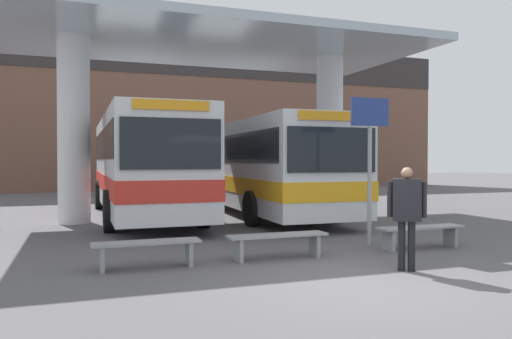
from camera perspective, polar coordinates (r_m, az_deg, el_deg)
name	(u,v)px	position (r m, az deg, el deg)	size (l,w,h in m)	color
ground_plane	(368,284)	(7.74, 12.70, -12.63)	(100.00, 100.00, 0.00)	#565456
townhouse_backdrop	(149,101)	(30.69, -12.12, 7.64)	(40.00, 0.58, 9.13)	brown
station_canopy	(213,69)	(16.08, -4.94, 11.33)	(13.27, 6.67, 5.62)	silver
transit_bus_left_bay	(142,161)	(16.60, -12.95, 0.93)	(2.70, 11.15, 3.18)	silver
transit_bus_center_bay	(253,164)	(17.74, -0.37, 0.67)	(2.99, 12.46, 3.02)	silver
waiting_bench_near_pillar	(278,240)	(9.31, 2.48, -8.07)	(1.89, 0.44, 0.46)	gray
waiting_bench_mid_platform	(147,248)	(8.71, -12.37, -8.75)	(1.81, 0.44, 0.46)	gray
waiting_bench_far_platform	(420,232)	(10.91, 18.26, -6.77)	(1.92, 0.44, 0.46)	gray
info_sign_platform	(370,141)	(10.96, 12.87, 3.23)	(0.90, 0.09, 3.16)	gray
pedestrian_waiting	(407,208)	(8.58, 16.85, -4.22)	(0.57, 0.46, 1.71)	black
parked_car_street	(149,175)	(26.59, -12.14, -0.56)	(4.30, 2.18, 2.17)	navy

